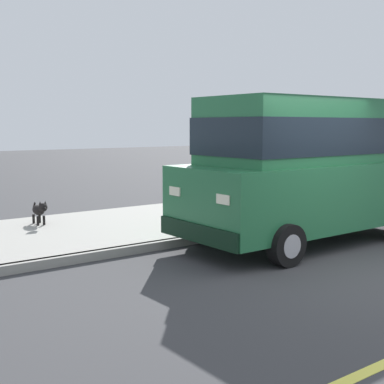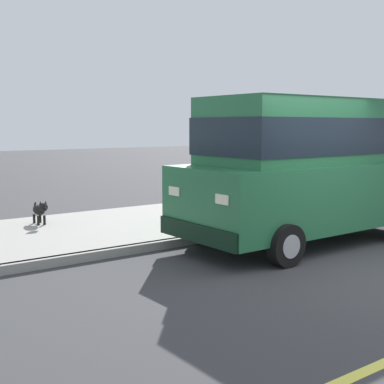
{
  "view_description": "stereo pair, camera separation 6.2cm",
  "coord_description": "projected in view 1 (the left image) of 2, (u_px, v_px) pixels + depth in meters",
  "views": [
    {
      "loc": [
        4.12,
        -6.39,
        2.06
      ],
      "look_at": [
        -3.63,
        -0.65,
        0.85
      ],
      "focal_mm": 49.48,
      "sensor_mm": 36.0,
      "label": 1
    },
    {
      "loc": [
        4.15,
        -6.34,
        2.06
      ],
      "look_at": [
        -3.63,
        -0.65,
        0.85
      ],
      "focal_mm": 49.48,
      "sensor_mm": 36.0,
      "label": 2
    }
  ],
  "objects": [
    {
      "name": "sidewalk",
      "position": [
        178.0,
        220.0,
        11.29
      ],
      "size": [
        3.6,
        64.0,
        0.14
      ],
      "primitive_type": "cube",
      "color": "#99968E",
      "rests_on": "ground"
    },
    {
      "name": "car_green_van",
      "position": [
        306.0,
        164.0,
        9.26
      ],
      "size": [
        2.16,
        4.91,
        2.52
      ],
      "color": "#23663D",
      "rests_on": "ground"
    },
    {
      "name": "dog_black",
      "position": [
        39.0,
        210.0,
        10.3
      ],
      "size": [
        0.76,
        0.22,
        0.49
      ],
      "color": "black",
      "rests_on": "sidewalk"
    },
    {
      "name": "fire_hydrant",
      "position": [
        220.0,
        208.0,
        10.19
      ],
      "size": [
        0.34,
        0.24,
        0.72
      ],
      "color": "gold",
      "rests_on": "sidewalk"
    },
    {
      "name": "curb",
      "position": [
        234.0,
        233.0,
        9.86
      ],
      "size": [
        0.16,
        64.0,
        0.14
      ],
      "primitive_type": "cube",
      "color": "gray",
      "rests_on": "ground"
    }
  ]
}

